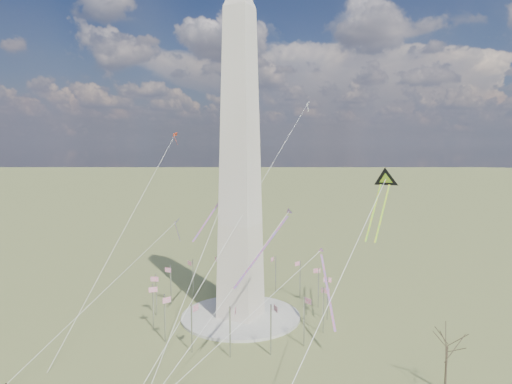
% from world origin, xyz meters
% --- Properties ---
extents(ground, '(2000.00, 2000.00, 0.00)m').
position_xyz_m(ground, '(0.00, 0.00, 0.00)').
color(ground, '#5E6532').
rests_on(ground, ground).
extents(plaza, '(36.00, 36.00, 0.80)m').
position_xyz_m(plaza, '(0.00, 0.00, 0.40)').
color(plaza, '#AEAB9F').
rests_on(plaza, ground).
extents(washington_monument, '(15.56, 15.56, 100.00)m').
position_xyz_m(washington_monument, '(0.00, 0.00, 47.95)').
color(washington_monument, beige).
rests_on(washington_monument, plaza).
extents(flagpole_ring, '(54.40, 54.40, 13.00)m').
position_xyz_m(flagpole_ring, '(-0.00, -0.00, 7.27)').
color(flagpole_ring, '#B5B7BC').
rests_on(flagpole_ring, ground).
extents(tree_near, '(8.66, 8.66, 15.16)m').
position_xyz_m(tree_near, '(58.65, -17.33, 10.81)').
color(tree_near, '#423528').
rests_on(tree_near, ground).
extents(kite_delta_black, '(7.98, 21.58, 18.06)m').
position_xyz_m(kite_delta_black, '(38.92, 14.66, 41.44)').
color(kite_delta_black, black).
rests_on(kite_delta_black, ground).
extents(kite_diamond_purple, '(1.79, 2.72, 8.27)m').
position_xyz_m(kite_diamond_purple, '(-29.96, 9.47, 24.94)').
color(kite_diamond_purple, navy).
rests_on(kite_diamond_purple, ground).
extents(kite_streamer_left, '(5.41, 21.97, 15.20)m').
position_xyz_m(kite_streamer_left, '(19.49, -20.57, 30.53)').
color(kite_streamer_left, '#F64826').
rests_on(kite_streamer_left, ground).
extents(kite_streamer_mid, '(2.04, 21.69, 14.89)m').
position_xyz_m(kite_streamer_mid, '(-6.55, -2.10, 34.67)').
color(kite_streamer_mid, '#F64826').
rests_on(kite_streamer_mid, ground).
extents(kite_streamer_right, '(12.11, 21.48, 16.15)m').
position_xyz_m(kite_streamer_right, '(25.90, 1.52, 15.98)').
color(kite_streamer_right, '#F64826').
rests_on(kite_streamer_right, ground).
extents(kite_small_red, '(1.68, 2.46, 5.15)m').
position_xyz_m(kite_small_red, '(-46.61, 31.96, 55.59)').
color(kite_small_red, red).
rests_on(kite_small_red, ground).
extents(kite_small_white, '(1.55, 1.36, 4.03)m').
position_xyz_m(kite_small_white, '(4.37, 45.11, 67.02)').
color(kite_small_white, silver).
rests_on(kite_small_white, ground).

